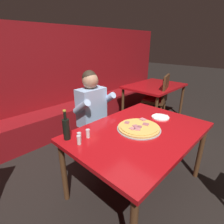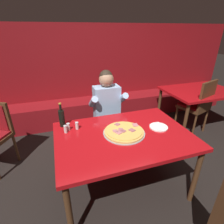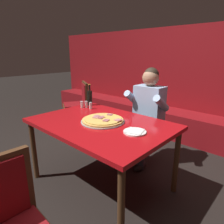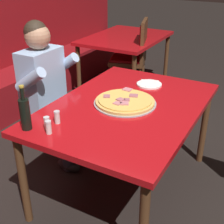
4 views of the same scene
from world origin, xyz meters
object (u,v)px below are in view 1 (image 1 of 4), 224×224
(diner_seated_blue_shirt, at_px, (96,114))
(pizza, at_px, (139,128))
(beer_bottle, at_px, (66,128))
(background_dining_table, at_px, (154,89))
(shaker_parmesan, at_px, (79,137))
(shaker_black_pepper, at_px, (79,140))
(main_dining_table, at_px, (139,136))
(dining_chair_near_left, at_px, (159,96))
(shaker_oregano, at_px, (88,134))
(plate_white_paper, at_px, (160,117))

(diner_seated_blue_shirt, bearing_deg, pizza, -93.42)
(beer_bottle, xyz_separation_m, background_dining_table, (2.54, 0.58, -0.19))
(shaker_parmesan, xyz_separation_m, shaker_black_pepper, (-0.04, -0.04, 0.00))
(shaker_parmesan, relative_size, background_dining_table, 0.07)
(shaker_black_pepper, bearing_deg, background_dining_table, 16.36)
(main_dining_table, xyz_separation_m, dining_chair_near_left, (1.73, 0.76, -0.09))
(shaker_black_pepper, relative_size, diner_seated_blue_shirt, 0.07)
(diner_seated_blue_shirt, bearing_deg, main_dining_table, -94.29)
(beer_bottle, height_order, shaker_black_pepper, beer_bottle)
(beer_bottle, relative_size, background_dining_table, 0.23)
(shaker_black_pepper, distance_m, dining_chair_near_left, 2.39)
(pizza, height_order, shaker_parmesan, shaker_parmesan)
(beer_bottle, relative_size, shaker_black_pepper, 3.40)
(shaker_parmesan, relative_size, diner_seated_blue_shirt, 0.07)
(main_dining_table, xyz_separation_m, shaker_oregano, (-0.46, 0.27, 0.11))
(diner_seated_blue_shirt, height_order, dining_chair_near_left, diner_seated_blue_shirt)
(plate_white_paper, bearing_deg, dining_chair_near_left, 30.00)
(beer_bottle, bearing_deg, shaker_black_pepper, -82.21)
(shaker_black_pepper, bearing_deg, shaker_parmesan, 49.74)
(shaker_parmesan, height_order, diner_seated_blue_shirt, diner_seated_blue_shirt)
(diner_seated_blue_shirt, bearing_deg, dining_chair_near_left, -0.01)
(background_dining_table, bearing_deg, main_dining_table, -153.13)
(shaker_parmesan, relative_size, shaker_black_pepper, 1.00)
(pizza, distance_m, shaker_black_pepper, 0.64)
(plate_white_paper, relative_size, dining_chair_near_left, 0.21)
(shaker_parmesan, xyz_separation_m, dining_chair_near_left, (2.29, 0.48, -0.20))
(plate_white_paper, distance_m, diner_seated_blue_shirt, 0.84)
(main_dining_table, distance_m, beer_bottle, 0.75)
(pizza, bearing_deg, shaker_parmesan, 155.93)
(shaker_parmesan, xyz_separation_m, shaker_oregano, (0.10, -0.01, 0.00))
(beer_bottle, distance_m, background_dining_table, 2.61)
(pizza, relative_size, diner_seated_blue_shirt, 0.36)
(plate_white_paper, distance_m, shaker_parmesan, 1.03)
(plate_white_paper, xyz_separation_m, shaker_parmesan, (-1.00, 0.27, 0.03))
(shaker_black_pepper, distance_m, background_dining_table, 2.62)
(pizza, bearing_deg, beer_bottle, 149.39)
(shaker_black_pepper, bearing_deg, dining_chair_near_left, 12.61)
(beer_bottle, height_order, dining_chair_near_left, beer_bottle)
(diner_seated_blue_shirt, bearing_deg, plate_white_paper, -62.95)
(shaker_oregano, xyz_separation_m, dining_chair_near_left, (2.20, 0.48, -0.20))
(main_dining_table, relative_size, beer_bottle, 4.98)
(main_dining_table, distance_m, shaker_parmesan, 0.63)
(plate_white_paper, bearing_deg, shaker_black_pepper, 167.61)
(shaker_parmesan, height_order, dining_chair_near_left, dining_chair_near_left)
(shaker_oregano, relative_size, shaker_black_pepper, 1.00)
(main_dining_table, distance_m, background_dining_table, 2.15)
(pizza, height_order, diner_seated_blue_shirt, diner_seated_blue_shirt)
(shaker_black_pepper, relative_size, background_dining_table, 0.07)
(shaker_black_pepper, xyz_separation_m, dining_chair_near_left, (2.33, 0.52, -0.20))
(diner_seated_blue_shirt, bearing_deg, beer_bottle, -151.64)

